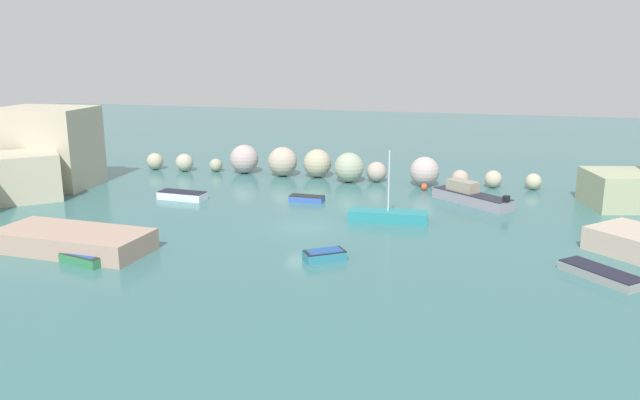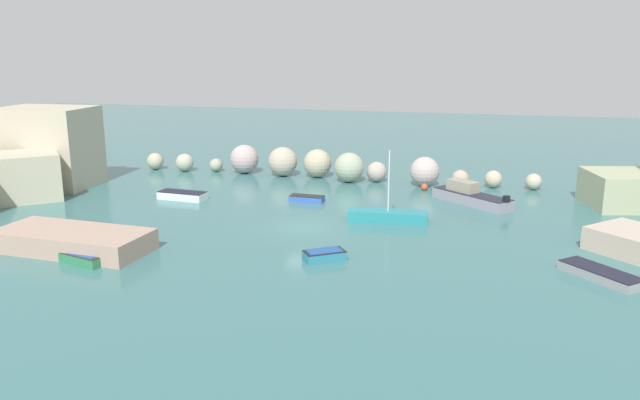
% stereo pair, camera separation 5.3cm
% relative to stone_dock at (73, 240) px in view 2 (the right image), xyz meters
% --- Properties ---
extents(cove_water, '(160.00, 160.00, 0.00)m').
position_rel_stone_dock_xyz_m(cove_water, '(12.09, 8.38, -0.64)').
color(cove_water, '#3A6D6E').
rests_on(cove_water, ground).
extents(rock_breakwater, '(37.73, 4.11, 2.78)m').
position_rel_stone_dock_xyz_m(rock_breakwater, '(8.64, 24.57, 0.60)').
color(rock_breakwater, '#B3AE8F').
rests_on(rock_breakwater, ground).
extents(stone_dock, '(9.56, 4.50, 1.27)m').
position_rel_stone_dock_xyz_m(stone_dock, '(0.00, 0.00, 0.00)').
color(stone_dock, tan).
rests_on(stone_dock, ground).
extents(channel_buoy, '(0.57, 0.57, 0.57)m').
position_rel_stone_dock_xyz_m(channel_buoy, '(18.74, 22.09, -0.35)').
color(channel_buoy, '#E04C28').
rests_on(channel_buoy, cove_water).
extents(moored_boat_0, '(2.62, 2.34, 0.58)m').
position_rel_stone_dock_xyz_m(moored_boat_0, '(15.11, 2.33, -0.33)').
color(moored_boat_0, teal).
rests_on(moored_boat_0, cove_water).
extents(moored_boat_1, '(6.42, 5.73, 1.69)m').
position_rel_stone_dock_xyz_m(moored_boat_1, '(22.70, 18.39, -0.04)').
color(moored_boat_1, gray).
rests_on(moored_boat_1, cove_water).
extents(moored_boat_2, '(2.78, 1.15, 0.47)m').
position_rel_stone_dock_xyz_m(moored_boat_2, '(10.11, 15.66, -0.40)').
color(moored_boat_2, '#365BB9').
rests_on(moored_boat_2, cove_water).
extents(moored_boat_3, '(4.18, 4.26, 0.52)m').
position_rel_stone_dock_xyz_m(moored_boat_3, '(30.04, 3.31, -0.38)').
color(moored_boat_3, gray).
rests_on(moored_boat_3, cove_water).
extents(moored_boat_4, '(5.68, 1.97, 5.08)m').
position_rel_stone_dock_xyz_m(moored_boat_4, '(17.31, 11.45, -0.24)').
color(moored_boat_4, teal).
rests_on(moored_boat_4, cove_water).
extents(moored_boat_5, '(4.00, 1.72, 0.64)m').
position_rel_stone_dock_xyz_m(moored_boat_5, '(0.20, 13.64, -0.32)').
color(moored_boat_5, white).
rests_on(moored_boat_5, cove_water).
extents(moored_boat_6, '(3.64, 2.25, 0.60)m').
position_rel_stone_dock_xyz_m(moored_boat_6, '(1.79, -1.61, -0.32)').
color(moored_boat_6, '#307B4E').
rests_on(moored_boat_6, cove_water).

